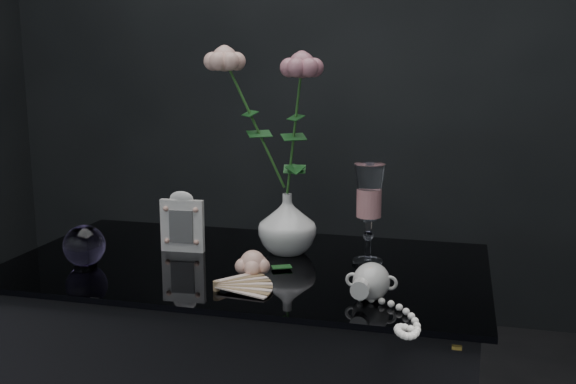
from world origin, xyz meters
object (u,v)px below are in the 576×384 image
(picture_frame, at_px, (182,221))
(pearl_jar, at_px, (371,280))
(vase, at_px, (287,224))
(loose_rose, at_px, (253,263))
(wine_glass, at_px, (369,214))
(paperweight, at_px, (84,246))

(picture_frame, xyz_separation_m, pearl_jar, (0.47, -0.21, -0.04))
(vase, height_order, loose_rose, vase)
(picture_frame, distance_m, loose_rose, 0.26)
(picture_frame, height_order, loose_rose, picture_frame)
(wine_glass, xyz_separation_m, loose_rose, (-0.22, -0.15, -0.08))
(wine_glass, height_order, picture_frame, wine_glass)
(paperweight, xyz_separation_m, pearl_jar, (0.63, -0.05, -0.01))
(wine_glass, xyz_separation_m, pearl_jar, (0.04, -0.22, -0.07))
(pearl_jar, bearing_deg, picture_frame, 157.03)
(wine_glass, height_order, pearl_jar, wine_glass)
(wine_glass, distance_m, paperweight, 0.63)
(vase, bearing_deg, pearl_jar, -47.75)
(picture_frame, distance_m, paperweight, 0.23)
(paperweight, distance_m, pearl_jar, 0.64)
(loose_rose, bearing_deg, pearl_jar, -11.44)
(paperweight, xyz_separation_m, loose_rose, (0.38, 0.03, -0.02))
(paperweight, height_order, loose_rose, paperweight)
(wine_glass, relative_size, pearl_jar, 0.87)
(loose_rose, bearing_deg, picture_frame, 152.19)
(picture_frame, height_order, pearl_jar, picture_frame)
(paperweight, bearing_deg, loose_rose, 3.81)
(picture_frame, relative_size, pearl_jar, 0.57)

